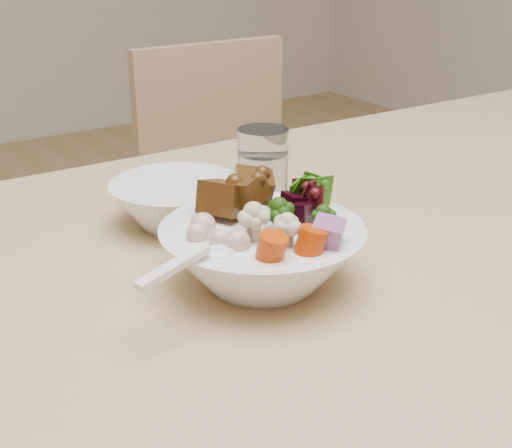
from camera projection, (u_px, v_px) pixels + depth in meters
The scene contains 6 objects.
dining_table at pixel (414, 258), 0.92m from camera, with size 1.44×0.83×0.67m.
chair_far at pixel (236, 210), 1.52m from camera, with size 0.36×0.36×0.77m.
food_bowl at pixel (263, 250), 0.70m from camera, with size 0.20×0.20×0.11m.
soup_spoon at pixel (206, 257), 0.63m from camera, with size 0.11×0.04×0.02m.
water_glass at pixel (263, 175), 0.87m from camera, with size 0.06×0.06×0.11m.
side_bowl at pixel (177, 203), 0.84m from camera, with size 0.16×0.16×0.05m, color white, non-canonical shape.
Camera 1 is at (-0.48, -0.50, 1.00)m, focal length 50.00 mm.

